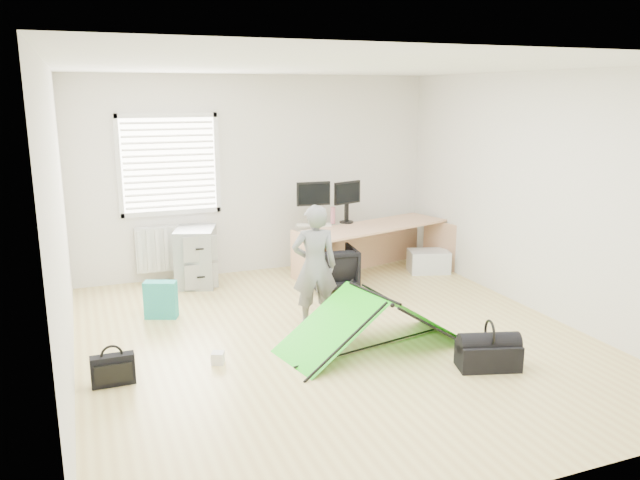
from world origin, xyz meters
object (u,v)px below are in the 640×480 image
object	(u,v)px
thermos	(333,215)
kite	(374,321)
desk	(376,250)
filing_cabinet	(196,256)
monitor_right	(347,208)
storage_crate	(428,261)
laptop_bag	(113,370)
person	(315,266)
duffel_bag	(488,356)
office_chair	(332,268)
monitor_left	(313,210)

from	to	relation	value
thermos	kite	xyz separation A→B (m)	(-0.62, -2.55, -0.55)
desk	filing_cabinet	bearing A→B (deg)	152.21
monitor_right	thermos	bearing A→B (deg)	157.38
monitor_right	storage_crate	bearing A→B (deg)	-38.07
storage_crate	laptop_bag	bearing A→B (deg)	-154.86
filing_cabinet	person	xyz separation A→B (m)	(0.91, -1.96, 0.29)
monitor_right	duffel_bag	size ratio (longest dim) A/B	0.80
office_chair	monitor_left	bearing A→B (deg)	-78.77
person	storage_crate	xyz separation A→B (m)	(2.23, 1.35, -0.51)
filing_cabinet	monitor_right	distance (m)	2.13
monitor_left	filing_cabinet	bearing A→B (deg)	176.98
person	filing_cabinet	bearing A→B (deg)	-53.93
person	laptop_bag	size ratio (longest dim) A/B	3.64
monitor_left	laptop_bag	distance (m)	3.77
filing_cabinet	office_chair	xyz separation A→B (m)	(1.59, -0.81, -0.10)
office_chair	kite	xyz separation A→B (m)	(-0.36, -1.94, 0.01)
monitor_right	storage_crate	distance (m)	1.39
thermos	office_chair	distance (m)	0.86
kite	duffel_bag	world-z (taller)	kite
desk	monitor_right	size ratio (longest dim) A/B	4.73
thermos	filing_cabinet	bearing A→B (deg)	173.86
person	kite	bearing A→B (deg)	123.57
desk	monitor_left	world-z (taller)	monitor_left
person	storage_crate	distance (m)	2.66
monitor_right	office_chair	xyz separation A→B (m)	(-0.45, -0.59, -0.65)
thermos	storage_crate	world-z (taller)	thermos
monitor_right	duffel_bag	world-z (taller)	monitor_right
storage_crate	laptop_bag	distance (m)	4.81
thermos	monitor_right	bearing A→B (deg)	-4.49
office_chair	storage_crate	size ratio (longest dim) A/B	1.09
monitor_right	office_chair	world-z (taller)	monitor_right
monitor_right	person	distance (m)	2.10
laptop_bag	storage_crate	bearing A→B (deg)	25.45
office_chair	person	xyz separation A→B (m)	(-0.69, -1.16, 0.39)
laptop_bag	desk	bearing A→B (deg)	31.33
monitor_left	kite	bearing A→B (deg)	-92.40
filing_cabinet	monitor_left	xyz separation A→B (m)	(1.55, -0.22, 0.55)
monitor_left	storage_crate	size ratio (longest dim) A/B	0.83
duffel_bag	laptop_bag	bearing A→B (deg)	-179.09
desk	monitor_left	size ratio (longest dim) A/B	4.57
monitor_right	storage_crate	xyz separation A→B (m)	(1.09, -0.40, -0.77)
filing_cabinet	desk	bearing A→B (deg)	6.29
monitor_right	laptop_bag	world-z (taller)	monitor_right
filing_cabinet	monitor_right	size ratio (longest dim) A/B	1.70
desk	storage_crate	world-z (taller)	desk
thermos	duffel_bag	xyz separation A→B (m)	(0.15, -3.36, -0.71)
monitor_right	filing_cabinet	bearing A→B (deg)	155.89
filing_cabinet	office_chair	bearing A→B (deg)	-8.62
thermos	storage_crate	distance (m)	1.51
thermos	monitor_left	bearing A→B (deg)	-176.72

